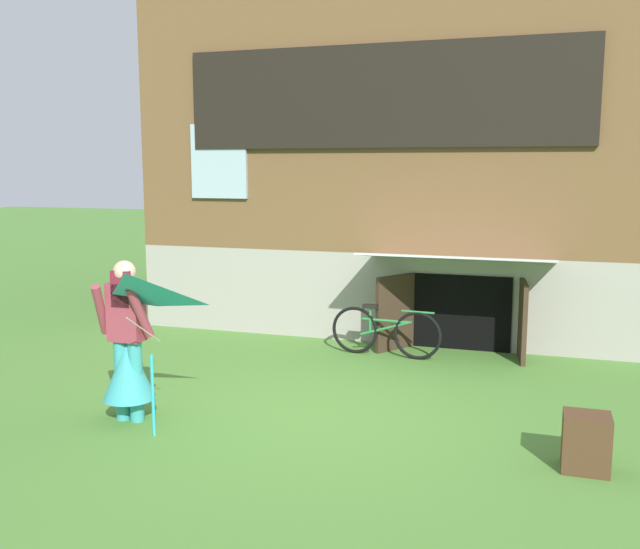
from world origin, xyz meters
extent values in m
plane|color=#4C7F33|center=(0.00, 0.00, 0.00)|extent=(60.00, 60.00, 0.00)
cube|color=#9E998E|center=(0.00, 5.57, 0.65)|extent=(7.59, 5.14, 1.30)
cube|color=brown|center=(0.00, 5.57, 3.48)|extent=(7.59, 5.14, 4.35)
cube|color=black|center=(0.00, 2.96, 3.49)|extent=(5.66, 0.08, 1.40)
cube|color=#9EB7C6|center=(0.00, 2.98, 3.49)|extent=(5.50, 0.04, 1.28)
cube|color=#9EB7C6|center=(-2.47, 2.97, 2.61)|extent=(0.90, 0.06, 1.10)
cube|color=black|center=(1.16, 2.98, 0.53)|extent=(1.40, 0.03, 1.05)
cube|color=#3D2B1E|center=(0.31, 2.70, 0.53)|extent=(0.44, 0.62, 1.05)
cube|color=#3D2B1E|center=(2.01, 2.70, 0.53)|extent=(0.14, 0.70, 1.05)
cube|color=#B2B2B7|center=(1.16, 2.45, 1.35)|extent=(2.49, 1.09, 0.18)
cylinder|color=teal|center=(-1.76, -0.82, 0.41)|extent=(0.14, 0.14, 0.82)
cylinder|color=teal|center=(-1.60, -0.82, 0.41)|extent=(0.14, 0.14, 0.82)
cone|color=teal|center=(-1.68, -0.82, 0.53)|extent=(0.52, 0.52, 0.62)
cube|color=#993847|center=(-1.68, -0.82, 1.11)|extent=(0.34, 0.20, 0.58)
cylinder|color=#993847|center=(-1.90, -0.92, 1.14)|extent=(0.17, 0.33, 0.54)
cylinder|color=#993847|center=(-1.46, -0.92, 1.14)|extent=(0.17, 0.33, 0.54)
cube|color=maroon|center=(-1.68, -0.88, 1.35)|extent=(0.20, 0.08, 0.36)
sphere|color=#D8AD8E|center=(-1.68, -0.82, 1.51)|extent=(0.22, 0.22, 0.22)
pyramid|color=#2DB2CC|center=(-1.32, -1.37, 1.25)|extent=(0.80, 0.65, 0.43)
cylinder|color=beige|center=(-1.33, -1.07, 1.01)|extent=(0.01, 0.56, 0.36)
cylinder|color=#2DB2CC|center=(-1.23, -1.12, 0.40)|extent=(0.03, 0.03, 0.80)
torus|color=black|center=(0.69, 2.28, 0.32)|extent=(0.65, 0.09, 0.65)
torus|color=black|center=(-0.18, 2.34, 0.32)|extent=(0.65, 0.09, 0.65)
cylinder|color=#287A3D|center=(0.26, 2.31, 0.49)|extent=(0.66, 0.08, 0.04)
cylinder|color=#287A3D|center=(0.26, 2.31, 0.38)|extent=(0.72, 0.09, 0.26)
cylinder|color=#287A3D|center=(0.04, 2.33, 0.49)|extent=(0.04, 0.04, 0.36)
cube|color=black|center=(0.04, 2.33, 0.67)|extent=(0.20, 0.08, 0.05)
cylinder|color=#287A3D|center=(0.69, 2.28, 0.64)|extent=(0.44, 0.06, 0.03)
cube|color=#4C331E|center=(2.63, -0.70, 0.24)|extent=(0.38, 0.33, 0.49)
camera|label=1|loc=(2.20, -6.70, 2.53)|focal=39.39mm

